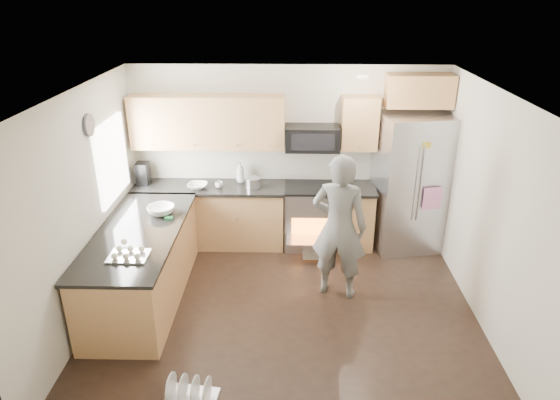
{
  "coord_description": "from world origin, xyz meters",
  "views": [
    {
      "loc": [
        0.06,
        -4.97,
        3.61
      ],
      "look_at": [
        -0.07,
        0.5,
        1.23
      ],
      "focal_mm": 32.0,
      "sensor_mm": 36.0,
      "label": 1
    }
  ],
  "objects_px": {
    "refrigerator": "(411,183)",
    "dish_rack": "(190,396)",
    "person": "(339,227)",
    "stove_range": "(311,203)"
  },
  "relations": [
    {
      "from": "person",
      "to": "stove_range",
      "type": "bearing_deg",
      "value": -62.2
    },
    {
      "from": "person",
      "to": "refrigerator",
      "type": "bearing_deg",
      "value": -116.09
    },
    {
      "from": "person",
      "to": "dish_rack",
      "type": "xyz_separation_m",
      "value": [
        -1.51,
        -1.87,
        -0.84
      ]
    },
    {
      "from": "refrigerator",
      "to": "dish_rack",
      "type": "bearing_deg",
      "value": -139.86
    },
    {
      "from": "refrigerator",
      "to": "person",
      "type": "distance_m",
      "value": 1.72
    },
    {
      "from": "refrigerator",
      "to": "person",
      "type": "xyz_separation_m",
      "value": [
        -1.13,
        -1.29,
        -0.07
      ]
    },
    {
      "from": "refrigerator",
      "to": "dish_rack",
      "type": "height_order",
      "value": "refrigerator"
    },
    {
      "from": "stove_range",
      "to": "person",
      "type": "bearing_deg",
      "value": -77.3
    },
    {
      "from": "person",
      "to": "dish_rack",
      "type": "bearing_deg",
      "value": 66.18
    },
    {
      "from": "refrigerator",
      "to": "person",
      "type": "relative_size",
      "value": 1.08
    }
  ]
}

